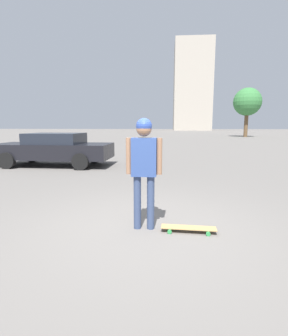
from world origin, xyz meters
name	(u,v)px	position (x,y,z in m)	size (l,w,h in m)	color
ground_plane	(144,228)	(0.00, 0.00, 0.00)	(220.00, 220.00, 0.00)	slate
person	(144,160)	(0.00, 0.00, 1.15)	(0.58, 0.25, 1.81)	#38476B
skateboard	(189,228)	(-0.72, 0.09, 0.07)	(0.89, 0.30, 0.08)	tan
car_parked_near	(54,149)	(4.34, -6.45, 0.73)	(4.82, 2.16, 1.37)	black
building_block_distant	(192,87)	(-8.36, -84.66, 13.73)	(11.59, 13.65, 27.46)	#B2A899
tree_distant	(247,102)	(-11.67, -34.93, 4.88)	(3.88, 3.88, 6.88)	brown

